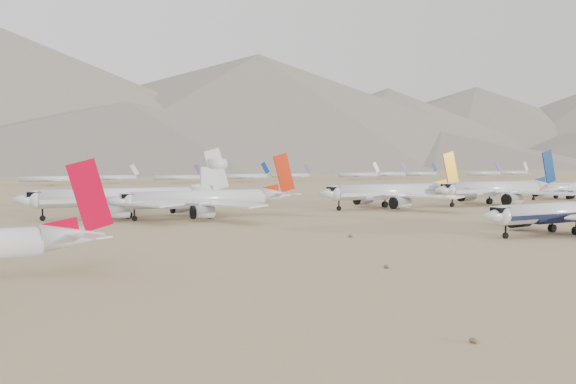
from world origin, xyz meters
name	(u,v)px	position (x,y,z in m)	size (l,w,h in m)	color
ground	(519,236)	(0.00, 0.00, 0.00)	(7000.00, 7000.00, 0.00)	#997F59
main_airliner	(566,212)	(12.79, -1.07, 4.35)	(44.82, 43.78, 15.82)	white
row2_navy_widebody	(499,189)	(63.45, 61.93, 5.45)	(54.85, 53.63, 19.51)	white
row2_gold_tail	(393,192)	(21.20, 66.86, 5.22)	(52.38, 51.23, 18.65)	white
row2_orange_tail	(207,199)	(-42.04, 65.24, 4.91)	(49.06, 48.00, 17.50)	white
row2_white_trijet	(131,197)	(-60.01, 75.76, 5.50)	(53.61, 52.39, 19.00)	white
row2_blue_far	(563,188)	(111.65, 72.41, 4.39)	(44.31, 43.32, 15.74)	white
distant_storage_row	(234,176)	(69.27, 320.51, 4.34)	(670.24, 58.87, 15.01)	silver
mountain_range	(58,101)	(70.18, 1648.01, 190.32)	(7354.00, 3024.00, 470.00)	slate
foothills	(290,140)	(526.68, 1100.00, 67.15)	(4637.50, 1395.00, 155.00)	slate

